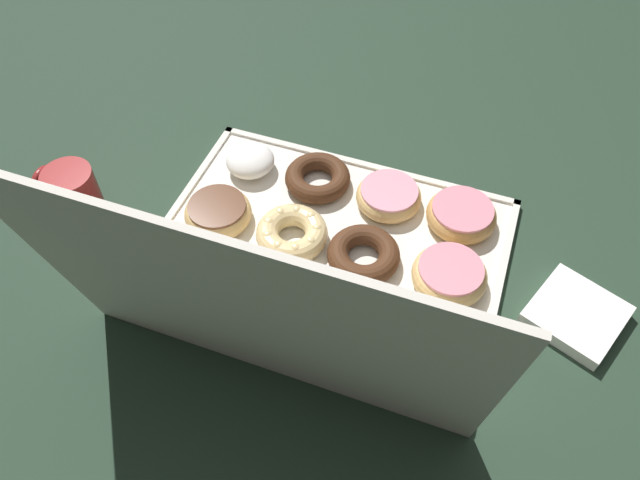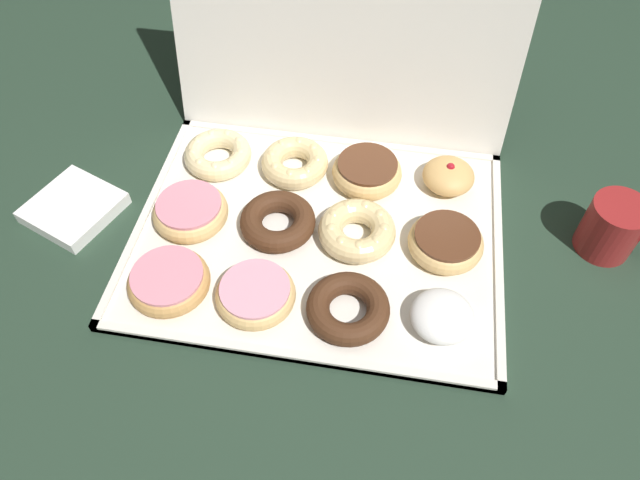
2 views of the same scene
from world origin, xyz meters
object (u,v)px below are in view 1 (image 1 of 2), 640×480
(chocolate_frosted_donut_10, at_px, (261,293))
(chocolate_frosted_donut_7, at_px, (217,213))
(pink_frosted_donut_4, at_px, (449,275))
(napkin_stack, at_px, (576,315))
(chocolate_cake_ring_donut_2, at_px, (318,178))
(cruller_donut_9, at_px, (336,319))
(cruller_donut_6, at_px, (292,233))
(powdered_filled_donut_3, at_px, (250,160))
(donut_box, at_px, (327,253))
(coffee_mug, at_px, (72,192))
(pink_frosted_donut_1, at_px, (389,196))
(pink_frosted_donut_0, at_px, (461,215))
(chocolate_cake_ring_donut_5, at_px, (363,257))
(jelly_filled_donut_11, at_px, (179,274))
(cruller_donut_8, at_px, (424,347))

(chocolate_frosted_donut_10, bearing_deg, chocolate_frosted_donut_7, -42.72)
(pink_frosted_donut_4, xyz_separation_m, napkin_stack, (-0.19, -0.01, -0.02))
(chocolate_cake_ring_donut_2, height_order, cruller_donut_9, cruller_donut_9)
(cruller_donut_6, bearing_deg, powdered_filled_donut_3, -44.62)
(donut_box, bearing_deg, chocolate_frosted_donut_7, 0.76)
(donut_box, height_order, coffee_mug, coffee_mug)
(pink_frosted_donut_1, xyz_separation_m, napkin_stack, (-0.33, 0.12, -0.02))
(pink_frosted_donut_0, height_order, pink_frosted_donut_1, pink_frosted_donut_0)
(pink_frosted_donut_4, relative_size, chocolate_cake_ring_donut_5, 1.00)
(napkin_stack, bearing_deg, powdered_filled_donut_3, -11.28)
(pink_frosted_donut_4, relative_size, jelly_filled_donut_11, 1.39)
(pink_frosted_donut_1, relative_size, chocolate_cake_ring_donut_5, 0.97)
(powdered_filled_donut_3, bearing_deg, chocolate_cake_ring_donut_5, 152.10)
(cruller_donut_9, bearing_deg, pink_frosted_donut_0, -116.35)
(chocolate_cake_ring_donut_5, height_order, chocolate_frosted_donut_10, chocolate_frosted_donut_10)
(chocolate_cake_ring_donut_2, relative_size, cruller_donut_9, 1.03)
(pink_frosted_donut_4, bearing_deg, coffee_mug, 5.53)
(donut_box, height_order, cruller_donut_8, cruller_donut_8)
(pink_frosted_donut_4, height_order, chocolate_frosted_donut_7, pink_frosted_donut_4)
(pink_frosted_donut_1, height_order, chocolate_frosted_donut_10, chocolate_frosted_donut_10)
(powdered_filled_donut_3, bearing_deg, cruller_donut_6, 135.38)
(cruller_donut_8, bearing_deg, chocolate_frosted_donut_7, -17.93)
(coffee_mug, bearing_deg, jelly_filled_donut_11, 161.79)
(cruller_donut_9, bearing_deg, pink_frosted_donut_4, -135.92)
(donut_box, xyz_separation_m, powdered_filled_donut_3, (0.19, -0.13, 0.03))
(chocolate_frosted_donut_10, bearing_deg, napkin_stack, -163.08)
(pink_frosted_donut_0, relative_size, chocolate_cake_ring_donut_5, 1.01)
(chocolate_cake_ring_donut_2, bearing_deg, powdered_filled_donut_3, 2.44)
(chocolate_cake_ring_donut_2, relative_size, cruller_donut_8, 1.02)
(cruller_donut_8, bearing_deg, pink_frosted_donut_0, -89.60)
(chocolate_cake_ring_donut_5, relative_size, cruller_donut_9, 1.04)
(pink_frosted_donut_0, relative_size, jelly_filled_donut_11, 1.39)
(pink_frosted_donut_0, distance_m, chocolate_frosted_donut_10, 0.36)
(cruller_donut_6, relative_size, napkin_stack, 0.94)
(jelly_filled_donut_11, relative_size, coffee_mug, 0.81)
(jelly_filled_donut_11, bearing_deg, cruller_donut_9, -178.25)
(powdered_filled_donut_3, distance_m, chocolate_frosted_donut_10, 0.29)
(chocolate_cake_ring_donut_2, xyz_separation_m, chocolate_frosted_donut_10, (-0.00, 0.26, 0.00))
(pink_frosted_donut_4, xyz_separation_m, chocolate_frosted_donut_7, (0.39, 0.01, -0.00))
(cruller_donut_8, height_order, napkin_stack, cruller_donut_8)
(pink_frosted_donut_0, relative_size, coffee_mug, 1.13)
(donut_box, height_order, napkin_stack, napkin_stack)
(pink_frosted_donut_0, bearing_deg, napkin_stack, 149.11)
(pink_frosted_donut_1, distance_m, cruller_donut_9, 0.26)
(napkin_stack, bearing_deg, cruller_donut_6, 1.72)
(chocolate_cake_ring_donut_5, bearing_deg, cruller_donut_6, -1.98)
(chocolate_cake_ring_donut_2, distance_m, coffee_mug, 0.42)
(chocolate_cake_ring_donut_5, bearing_deg, pink_frosted_donut_4, -175.74)
(napkin_stack, bearing_deg, coffee_mug, 4.76)
(chocolate_frosted_donut_10, relative_size, coffee_mug, 1.11)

